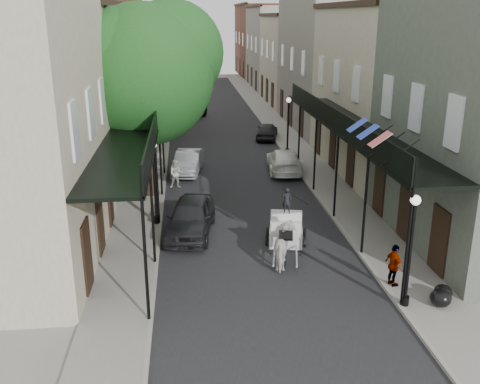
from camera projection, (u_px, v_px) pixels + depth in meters
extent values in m
plane|color=gray|center=(268.00, 285.00, 18.65)|extent=(140.00, 140.00, 0.00)
cube|color=black|center=(224.00, 149.00, 37.53)|extent=(8.00, 90.00, 0.01)
cube|color=gray|center=(153.00, 150.00, 37.02)|extent=(2.20, 90.00, 0.12)
cube|color=gray|center=(294.00, 146.00, 38.01)|extent=(2.20, 90.00, 0.12)
cube|color=#C0B699|center=(112.00, 62.00, 44.47)|extent=(5.00, 80.00, 10.50)
cube|color=gray|center=(314.00, 60.00, 46.17)|extent=(5.00, 80.00, 10.50)
cube|color=black|center=(133.00, 133.00, 23.50)|extent=(2.20, 18.00, 0.12)
cube|color=black|center=(156.00, 122.00, 23.45)|extent=(0.06, 18.00, 1.00)
cylinder|color=black|center=(145.00, 259.00, 15.70)|extent=(0.10, 0.10, 4.00)
cylinder|color=black|center=(157.00, 180.00, 23.25)|extent=(0.10, 0.10, 4.00)
cylinder|color=black|center=(163.00, 140.00, 30.80)|extent=(0.10, 0.10, 4.00)
cube|color=black|center=(354.00, 129.00, 24.49)|extent=(2.20, 18.00, 0.12)
cube|color=black|center=(332.00, 118.00, 24.23)|extent=(0.06, 18.00, 1.00)
cylinder|color=black|center=(407.00, 248.00, 16.49)|extent=(0.10, 0.10, 4.00)
cylinder|color=black|center=(336.00, 175.00, 24.04)|extent=(0.10, 0.10, 4.00)
cylinder|color=black|center=(299.00, 137.00, 31.60)|extent=(0.10, 0.10, 4.00)
cylinder|color=#382619|center=(148.00, 142.00, 26.72)|extent=(0.44, 0.44, 5.60)
sphere|color=#194E1C|center=(144.00, 75.00, 25.68)|extent=(6.80, 6.80, 6.80)
sphere|color=#194E1C|center=(172.00, 53.00, 26.07)|extent=(5.10, 5.10, 5.10)
cylinder|color=#382619|center=(159.00, 104.00, 40.02)|extent=(0.44, 0.44, 5.04)
sphere|color=#194E1C|center=(157.00, 64.00, 39.10)|extent=(6.00, 6.00, 6.00)
sphere|color=#194E1C|center=(173.00, 50.00, 39.50)|extent=(4.50, 4.50, 4.50)
cylinder|color=black|center=(405.00, 300.00, 17.08)|extent=(0.28, 0.28, 0.30)
cylinder|color=black|center=(409.00, 256.00, 16.59)|extent=(0.12, 0.12, 3.40)
sphere|color=white|center=(416.00, 200.00, 16.01)|extent=(0.32, 0.32, 0.32)
cylinder|color=black|center=(157.00, 220.00, 23.82)|extent=(0.28, 0.28, 0.30)
cylinder|color=black|center=(155.00, 187.00, 23.34)|extent=(0.12, 0.12, 3.40)
sphere|color=white|center=(153.00, 145.00, 22.75)|extent=(0.32, 0.32, 0.32)
cylinder|color=black|center=(287.00, 151.00, 35.96)|extent=(0.28, 0.28, 0.30)
cylinder|color=black|center=(288.00, 128.00, 35.48)|extent=(0.12, 0.12, 3.40)
sphere|color=white|center=(289.00, 100.00, 34.89)|extent=(0.32, 0.32, 0.32)
imported|color=silver|center=(286.00, 246.00, 19.86)|extent=(1.17, 1.96, 1.55)
torus|color=black|center=(268.00, 223.00, 22.56)|extent=(0.32, 1.20, 1.21)
torus|color=black|center=(304.00, 225.00, 22.43)|extent=(0.32, 1.20, 1.21)
torus|color=black|center=(271.00, 242.00, 21.39)|extent=(0.19, 0.63, 0.63)
torus|color=black|center=(300.00, 243.00, 21.29)|extent=(0.19, 0.63, 0.63)
cube|color=silver|center=(286.00, 217.00, 22.19)|extent=(1.61, 1.91, 0.66)
cube|color=silver|center=(286.00, 215.00, 21.11)|extent=(1.20, 0.72, 0.11)
cube|color=silver|center=(287.00, 210.00, 20.80)|extent=(1.12, 0.31, 0.47)
imported|color=black|center=(287.00, 201.00, 20.93)|extent=(0.43, 0.32, 1.05)
imported|color=beige|center=(176.00, 174.00, 28.90)|extent=(0.78, 0.62, 1.56)
imported|color=gray|center=(135.00, 155.00, 32.39)|extent=(1.10, 0.93, 1.47)
imported|color=gray|center=(394.00, 265.00, 18.13)|extent=(0.58, 0.94, 1.50)
imported|color=black|center=(191.00, 217.00, 22.76)|extent=(2.51, 4.75, 1.54)
imported|color=gray|center=(188.00, 162.00, 31.62)|extent=(2.03, 4.23, 1.34)
imported|color=black|center=(186.00, 111.00, 47.99)|extent=(4.33, 5.90, 1.49)
imported|color=white|center=(284.00, 161.00, 31.93)|extent=(2.30, 4.81, 1.35)
imported|color=black|center=(267.00, 131.00, 40.35)|extent=(2.28, 3.92, 1.25)
ellipsoid|color=black|center=(441.00, 298.00, 16.96)|extent=(0.68, 0.68, 0.57)
ellipsoid|color=black|center=(443.00, 292.00, 17.43)|extent=(0.59, 0.59, 0.47)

